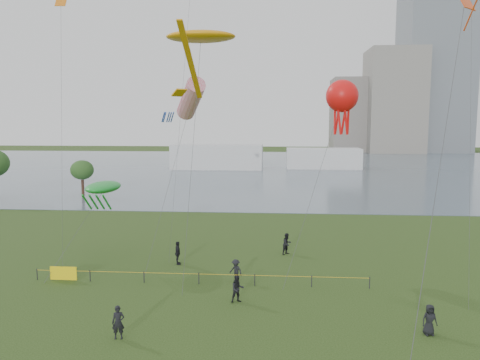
{
  "coord_description": "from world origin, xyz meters",
  "views": [
    {
      "loc": [
        2.15,
        -18.33,
        11.56
      ],
      "look_at": [
        0.0,
        10.0,
        8.0
      ],
      "focal_mm": 35.0,
      "sensor_mm": 36.0,
      "label": 1
    }
  ],
  "objects": [
    {
      "name": "lake",
      "position": [
        0.0,
        100.0,
        0.02
      ],
      "size": [
        400.0,
        120.0,
        0.08
      ],
      "primitive_type": "cube",
      "color": "slate",
      "rests_on": "ground_plane"
    },
    {
      "name": "building_mid",
      "position": [
        46.0,
        162.0,
        19.0
      ],
      "size": [
        20.0,
        20.0,
        38.0
      ],
      "primitive_type": "cube",
      "color": "gray",
      "rests_on": "ground_plane"
    },
    {
      "name": "building_low",
      "position": [
        32.0,
        168.0,
        14.0
      ],
      "size": [
        16.0,
        18.0,
        28.0
      ],
      "primitive_type": "cube",
      "color": "slate",
      "rests_on": "ground_plane"
    },
    {
      "name": "pavilion_left",
      "position": [
        -12.0,
        95.0,
        3.0
      ],
      "size": [
        22.0,
        8.0,
        6.0
      ],
      "primitive_type": "cube",
      "color": "silver",
      "rests_on": "ground_plane"
    },
    {
      "name": "pavilion_right",
      "position": [
        14.0,
        98.0,
        2.5
      ],
      "size": [
        18.0,
        7.0,
        5.0
      ],
      "primitive_type": "cube",
      "color": "silver",
      "rests_on": "ground_plane"
    },
    {
      "name": "fence",
      "position": [
        -9.34,
        13.61,
        0.55
      ],
      "size": [
        24.07,
        0.07,
        1.05
      ],
      "color": "black",
      "rests_on": "ground_plane"
    },
    {
      "name": "spectator_a",
      "position": [
        -0.19,
        10.46,
        0.89
      ],
      "size": [
        1.05,
        0.94,
        1.78
      ],
      "primitive_type": "imported",
      "rotation": [
        0.0,
        0.0,
        0.36
      ],
      "color": "black",
      "rests_on": "ground_plane"
    },
    {
      "name": "spectator_b",
      "position": [
        -0.64,
        14.4,
        0.82
      ],
      "size": [
        1.22,
        1.08,
        1.64
      ],
      "primitive_type": "imported",
      "rotation": [
        0.0,
        0.0,
        -0.57
      ],
      "color": "black",
      "rests_on": "ground_plane"
    },
    {
      "name": "spectator_c",
      "position": [
        -5.69,
        18.09,
        0.95
      ],
      "size": [
        0.71,
        1.19,
        1.91
      ],
      "primitive_type": "imported",
      "rotation": [
        0.0,
        0.0,
        1.81
      ],
      "color": "black",
      "rests_on": "ground_plane"
    },
    {
      "name": "spectator_d",
      "position": [
        10.6,
        6.65,
        0.85
      ],
      "size": [
        0.91,
        0.66,
        1.7
      ],
      "primitive_type": "imported",
      "rotation": [
        0.0,
        0.0,
        0.15
      ],
      "color": "black",
      "rests_on": "ground_plane"
    },
    {
      "name": "spectator_f",
      "position": [
        -6.14,
        4.9,
        0.91
      ],
      "size": [
        0.73,
        0.55,
        1.82
      ],
      "primitive_type": "imported",
      "rotation": [
        0.0,
        0.0,
        0.18
      ],
      "color": "black",
      "rests_on": "ground_plane"
    },
    {
      "name": "spectator_g",
      "position": [
        3.24,
        21.7,
        0.94
      ],
      "size": [
        1.16,
        1.15,
        1.89
      ],
      "primitive_type": "imported",
      "rotation": [
        0.0,
        0.0,
        0.76
      ],
      "color": "black",
      "rests_on": "ground_plane"
    },
    {
      "name": "kite_stingray",
      "position": [
        -3.36,
        16.28,
        17.63
      ],
      "size": [
        5.1,
        10.07,
        18.1
      ],
      "rotation": [
        0.0,
        0.0,
        -0.36
      ],
      "color": "#3F3F42"
    },
    {
      "name": "kite_windsock",
      "position": [
        -5.27,
        22.51,
        13.51
      ],
      "size": [
        4.15,
        10.08,
        15.36
      ],
      "rotation": [
        0.0,
        0.0,
        -0.36
      ],
      "color": "#3F3F42"
    },
    {
      "name": "kite_creature",
      "position": [
        -12.18,
        19.35,
        6.1
      ],
      "size": [
        3.51,
        8.8,
        6.58
      ],
      "rotation": [
        0.0,
        0.0,
        -0.37
      ],
      "color": "#3F3F42"
    },
    {
      "name": "kite_octopus",
      "position": [
        7.12,
        17.86,
        13.41
      ],
      "size": [
        5.62,
        6.19,
        14.7
      ],
      "rotation": [
        0.0,
        0.0,
        0.02
      ],
      "color": "#3F3F42"
    },
    {
      "name": "kite_delta",
      "position": [
        11.7,
        7.33,
        16.78
      ],
      "size": [
        7.34,
        14.75,
        18.59
      ],
      "rotation": [
        0.0,
        0.0,
        -0.14
      ],
      "color": "#3F3F42"
    }
  ]
}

